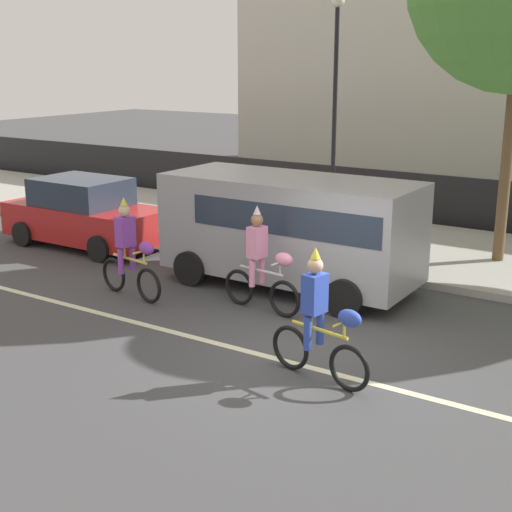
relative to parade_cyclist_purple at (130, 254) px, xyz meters
name	(u,v)px	position (x,y,z in m)	size (l,w,h in m)	color
ground_plane	(310,352)	(4.13, -0.50, -0.84)	(80.00, 80.00, 0.00)	#424244
road_centre_line	(294,363)	(4.13, -1.00, -0.84)	(36.00, 0.14, 0.01)	beige
sidewalk_curb	(447,254)	(4.13, 6.00, -0.77)	(60.00, 5.00, 0.15)	#9E9B93
fence_line	(485,206)	(4.13, 8.90, -0.14)	(40.00, 0.08, 1.40)	black
parade_cyclist_purple	(130,254)	(0.00, 0.00, 0.00)	(1.71, 0.53, 1.92)	black
parade_cyclist_pink	(262,266)	(2.49, 0.69, 0.00)	(1.72, 0.51, 1.92)	black
parade_cyclist_cobalt	(320,324)	(4.71, -1.28, 0.00)	(1.70, 0.54, 1.92)	black
parked_van_grey	(293,224)	(2.25, 2.20, 0.44)	(5.00, 2.22, 2.18)	#99999E
parked_car_red	(85,214)	(-3.58, 2.30, -0.06)	(4.10, 1.92, 1.64)	#AD1E1E
street_lamp_post	(336,74)	(0.23, 7.85, 3.15)	(0.36, 0.36, 5.86)	black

